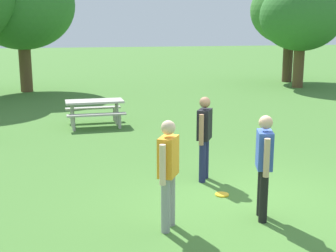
# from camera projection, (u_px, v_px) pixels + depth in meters

# --- Properties ---
(ground_plane) EXTENTS (120.00, 120.00, 0.00)m
(ground_plane) POSITION_uv_depth(u_px,v_px,m) (249.00, 202.00, 7.82)
(ground_plane) COLOR #447530
(person_thrower) EXTENTS (0.38, 0.54, 1.64)m
(person_thrower) POSITION_uv_depth(u_px,v_px,m) (168.00, 168.00, 6.61)
(person_thrower) COLOR gray
(person_thrower) RESTS_ON ground
(person_catcher) EXTENTS (0.38, 0.54, 1.64)m
(person_catcher) POSITION_uv_depth(u_px,v_px,m) (204.00, 133.00, 8.75)
(person_catcher) COLOR #1E234C
(person_catcher) RESTS_ON ground
(person_bystander) EXTENTS (0.33, 0.59, 1.64)m
(person_bystander) POSITION_uv_depth(u_px,v_px,m) (264.00, 161.00, 6.96)
(person_bystander) COLOR black
(person_bystander) RESTS_ON ground
(frisbee) EXTENTS (0.24, 0.24, 0.03)m
(frisbee) POSITION_uv_depth(u_px,v_px,m) (222.00, 195.00, 8.14)
(frisbee) COLOR yellow
(frisbee) RESTS_ON ground
(picnic_table_near) EXTENTS (1.72, 1.45, 0.77)m
(picnic_table_near) POSITION_uv_depth(u_px,v_px,m) (95.00, 107.00, 13.73)
(picnic_table_near) COLOR #B2ADA3
(picnic_table_near) RESTS_ON ground
(tree_broad_center) EXTENTS (4.68, 4.68, 5.87)m
(tree_broad_center) POSITION_uv_depth(u_px,v_px,m) (21.00, 5.00, 20.25)
(tree_broad_center) COLOR brown
(tree_broad_center) RESTS_ON ground
(tree_far_right) EXTENTS (3.94, 3.94, 5.11)m
(tree_far_right) POSITION_uv_depth(u_px,v_px,m) (301.00, 16.00, 21.77)
(tree_far_right) COLOR brown
(tree_far_right) RESTS_ON ground
(tree_slender_mid) EXTENTS (4.18, 4.18, 5.53)m
(tree_slender_mid) POSITION_uv_depth(u_px,v_px,m) (290.00, 11.00, 24.00)
(tree_slender_mid) COLOR #4C3823
(tree_slender_mid) RESTS_ON ground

